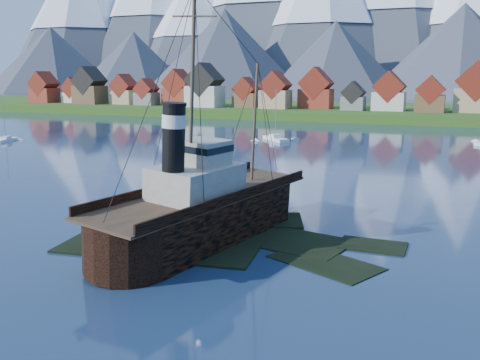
% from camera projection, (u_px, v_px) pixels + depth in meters
% --- Properties ---
extents(ground, '(1400.00, 1400.00, 0.00)m').
position_uv_depth(ground, '(201.00, 243.00, 49.91)').
color(ground, navy).
rests_on(ground, ground).
extents(shoal, '(31.71, 21.24, 1.14)m').
position_uv_depth(shoal, '(228.00, 242.00, 51.27)').
color(shoal, black).
rests_on(shoal, ground).
extents(shore_bank, '(600.00, 80.00, 3.20)m').
position_uv_depth(shore_bank, '(398.00, 116.00, 204.29)').
color(shore_bank, '#244413').
rests_on(shore_bank, ground).
extents(seawall, '(600.00, 2.50, 2.00)m').
position_uv_depth(seawall, '(386.00, 124.00, 169.78)').
color(seawall, '#3F3D38').
rests_on(seawall, ground).
extents(town, '(250.96, 16.69, 17.30)m').
position_uv_depth(town, '(303.00, 92.00, 198.67)').
color(town, maroon).
rests_on(town, ground).
extents(tugboat_wreck, '(7.02, 30.24, 23.96)m').
position_uv_depth(tugboat_wreck, '(211.00, 206.00, 51.42)').
color(tugboat_wreck, black).
rests_on(tugboat_wreck, ground).
extents(sailboat_a, '(4.08, 8.33, 9.87)m').
position_uv_depth(sailboat_a, '(6.00, 140.00, 126.22)').
color(sailboat_a, white).
rests_on(sailboat_a, ground).
extents(sailboat_c, '(8.55, 8.81, 12.66)m').
position_uv_depth(sailboat_c, '(276.00, 139.00, 127.68)').
color(sailboat_c, white).
rests_on(sailboat_c, ground).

